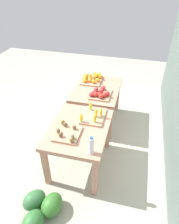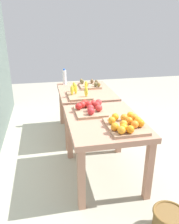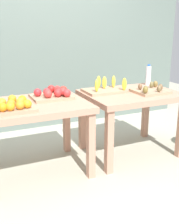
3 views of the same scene
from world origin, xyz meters
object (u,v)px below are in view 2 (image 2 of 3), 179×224
orange_bin (126,124)px  water_bottle (64,77)px  apple_bin (90,108)px  kiwi_bin (90,85)px  watermelon_pile (89,106)px  display_table_right (86,97)px  wicker_basket (168,221)px  banana_crate (79,94)px  display_table_left (104,128)px

orange_bin → water_bottle: bearing=13.3°
apple_bin → kiwi_bin: apple_bin is taller
kiwi_bin → apple_bin: bearing=168.6°
apple_bin → watermelon_pile: (1.79, -0.35, -0.65)m
display_table_right → watermelon_pile: size_ratio=1.67×
apple_bin → kiwi_bin: 1.08m
watermelon_pile → wicker_basket: bearing=-177.9°
orange_bin → apple_bin: apple_bin is taller
water_bottle → apple_bin: bearing=-172.7°
orange_bin → banana_crate: banana_crate is taller
display_table_left → wicker_basket: display_table_left is taller
display_table_right → orange_bin: size_ratio=2.32×
orange_bin → apple_bin: 0.56m
orange_bin → kiwi_bin: bearing=1.7°
orange_bin → banana_crate: bearing=14.6°
display_table_right → banana_crate: 0.33m
display_table_right → wicker_basket: size_ratio=3.61×
water_bottle → watermelon_pile: bearing=-46.3°
wicker_basket → kiwi_bin: bearing=6.4°
display_table_right → wicker_basket: bearing=-170.1°
display_table_right → wicker_basket: (-2.00, -0.35, -0.51)m
display_table_left → watermelon_pile: (2.04, -0.24, -0.50)m
banana_crate → watermelon_pile: banana_crate is taller
wicker_basket → apple_bin: bearing=22.3°
display_table_left → kiwi_bin: bearing=-4.6°
display_table_left → orange_bin: orange_bin is taller
display_table_left → kiwi_bin: (1.30, -0.10, 0.14)m
display_table_right → kiwi_bin: kiwi_bin is taller
display_table_left → water_bottle: bearing=10.2°
display_table_left → banana_crate: size_ratio=2.36×
kiwi_bin → wicker_basket: (-2.18, -0.25, -0.64)m
display_table_left → water_bottle: (1.54, 0.28, 0.23)m
banana_crate → apple_bin: bearing=-177.0°
apple_bin → water_bottle: (1.30, 0.17, 0.08)m
banana_crate → orange_bin: bearing=-165.4°
banana_crate → water_bottle: size_ratio=1.70×
display_table_left → apple_bin: (0.24, 0.11, 0.15)m
apple_bin → kiwi_bin: size_ratio=1.07×
kiwi_bin → water_bottle: water_bottle is taller
water_bottle → watermelon_pile: 1.02m
kiwi_bin → banana_crate: bearing=151.1°
watermelon_pile → wicker_basket: (-2.91, -0.11, -0.00)m
display_table_left → water_bottle: water_bottle is taller
display_table_left → watermelon_pile: display_table_left is taller
display_table_left → display_table_right: same height
water_bottle → display_table_left: bearing=-169.8°
banana_crate → watermelon_pile: size_ratio=0.71×
apple_bin → watermelon_pile: size_ratio=0.64×
apple_bin → water_bottle: water_bottle is taller
water_bottle → banana_crate: bearing=-168.9°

